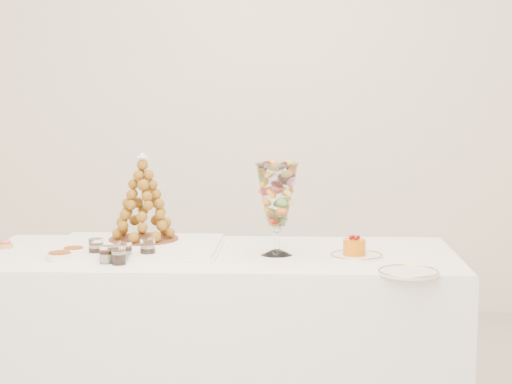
{
  "coord_description": "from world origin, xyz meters",
  "views": [
    {
      "loc": [
        0.36,
        -3.01,
        1.34
      ],
      "look_at": [
        0.11,
        0.22,
        0.93
      ],
      "focal_mm": 60.0,
      "sensor_mm": 36.0,
      "label": 1
    }
  ],
  "objects": [
    {
      "name": "verrine_c",
      "position": [
        -0.29,
        0.08,
        0.73
      ],
      "size": [
        0.07,
        0.07,
        0.08
      ],
      "primitive_type": "cylinder",
      "rotation": [
        0.0,
        0.0,
        -0.28
      ],
      "color": "white",
      "rests_on": "buffet_table"
    },
    {
      "name": "pink_tart",
      "position": [
        -0.89,
        0.24,
        0.71
      ],
      "size": [
        0.06,
        0.06,
        0.04
      ],
      "color": "tan",
      "rests_on": "buffet_table"
    },
    {
      "name": "lace_tray",
      "position": [
        -0.37,
        0.27,
        0.71
      ],
      "size": [
        0.65,
        0.49,
        0.02
      ],
      "primitive_type": "cube",
      "rotation": [
        0.0,
        0.0,
        0.02
      ],
      "color": "white",
      "rests_on": "buffet_table"
    },
    {
      "name": "verrine_a",
      "position": [
        -0.48,
        0.08,
        0.73
      ],
      "size": [
        0.06,
        0.06,
        0.07
      ],
      "primitive_type": "cylinder",
      "rotation": [
        0.0,
        0.0,
        -0.12
      ],
      "color": "white",
      "rests_on": "buffet_table"
    },
    {
      "name": "verrine_d",
      "position": [
        -0.42,
        -0.01,
        0.73
      ],
      "size": [
        0.06,
        0.06,
        0.06
      ],
      "primitive_type": "cylinder",
      "rotation": [
        0.0,
        0.0,
        -0.26
      ],
      "color": "white",
      "rests_on": "buffet_table"
    },
    {
      "name": "buffet_table",
      "position": [
        -0.03,
        0.21,
        0.35
      ],
      "size": [
        1.85,
        0.8,
        0.69
      ],
      "rotation": [
        0.0,
        0.0,
        0.04
      ],
      "color": "white",
      "rests_on": "ground"
    },
    {
      "name": "croquembouche",
      "position": [
        -0.36,
        0.35,
        0.89
      ],
      "size": [
        0.28,
        0.28,
        0.35
      ],
      "rotation": [
        0.0,
        0.0,
        -0.2
      ],
      "color": "brown",
      "rests_on": "lace_tray"
    },
    {
      "name": "ramekin_front",
      "position": [
        -0.6,
        0.02,
        0.71
      ],
      "size": [
        0.09,
        0.09,
        0.03
      ],
      "primitive_type": "cylinder",
      "color": "white",
      "rests_on": "buffet_table"
    },
    {
      "name": "mousse_cake",
      "position": [
        0.48,
        0.17,
        0.73
      ],
      "size": [
        0.09,
        0.09,
        0.07
      ],
      "color": "orange",
      "rests_on": "cake_plate"
    },
    {
      "name": "ramekin_back",
      "position": [
        -0.58,
        0.13,
        0.71
      ],
      "size": [
        0.08,
        0.08,
        0.03
      ],
      "primitive_type": "cylinder",
      "color": "white",
      "rests_on": "buffet_table"
    },
    {
      "name": "verrine_e",
      "position": [
        -0.37,
        -0.03,
        0.73
      ],
      "size": [
        0.06,
        0.06,
        0.07
      ],
      "primitive_type": "cylinder",
      "rotation": [
        0.0,
        0.0,
        0.2
      ],
      "color": "white",
      "rests_on": "buffet_table"
    },
    {
      "name": "spare_plate",
      "position": [
        0.66,
        -0.1,
        0.7
      ],
      "size": [
        0.21,
        0.21,
        0.01
      ],
      "primitive_type": "cylinder",
      "color": "white",
      "rests_on": "buffet_table"
    },
    {
      "name": "macaron_vase",
      "position": [
        0.19,
        0.19,
        0.92
      ],
      "size": [
        0.16,
        0.16,
        0.35
      ],
      "color": "white",
      "rests_on": "buffet_table"
    },
    {
      "name": "cake_plate",
      "position": [
        0.49,
        0.17,
        0.7
      ],
      "size": [
        0.2,
        0.2,
        0.01
      ],
      "primitive_type": "cylinder",
      "color": "white",
      "rests_on": "buffet_table"
    },
    {
      "name": "verrine_b",
      "position": [
        -0.36,
        0.05,
        0.73
      ],
      "size": [
        0.06,
        0.06,
        0.07
      ],
      "primitive_type": "cylinder",
      "rotation": [
        0.0,
        0.0,
        -0.16
      ],
      "color": "white",
      "rests_on": "buffet_table"
    }
  ]
}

